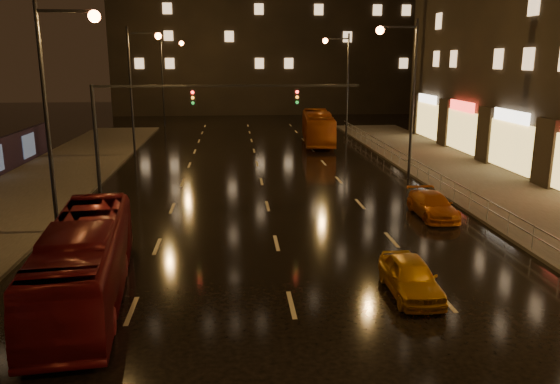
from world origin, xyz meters
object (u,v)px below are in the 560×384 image
bus_red (85,262)px  bus_curb (318,128)px  taxi_near (411,277)px  taxi_far (433,205)px

bus_red → bus_curb: bus_curb is taller
taxi_near → taxi_far: bearing=66.4°
bus_curb → taxi_far: bearing=-80.3°
taxi_far → taxi_near: bearing=-114.6°
bus_curb → taxi_far: size_ratio=2.59×
bus_red → bus_curb: 35.11m
bus_curb → taxi_near: bus_curb is taller
bus_curb → taxi_far: bus_curb is taller
bus_red → bus_curb: size_ratio=0.91×
taxi_near → taxi_far: (4.00, 8.84, -0.04)m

